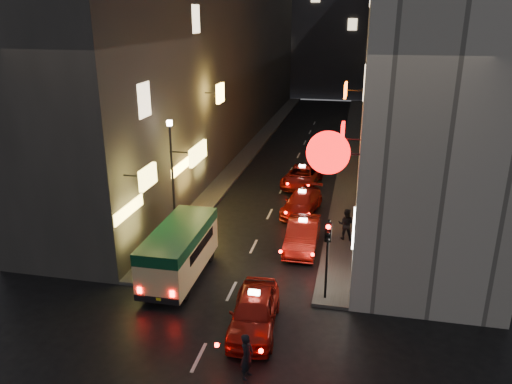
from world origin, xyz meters
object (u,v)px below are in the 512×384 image
Objects in this scene: minibus at (179,247)px; traffic_light at (328,243)px; pedestrian_crossing at (247,353)px; taxi_near at (254,309)px; lamp_post at (172,172)px.

traffic_light is at bearing -6.58° from minibus.
taxi_near is at bearing 17.78° from pedestrian_crossing.
taxi_near reaches higher than pedestrian_crossing.
lamp_post is at bearing 151.09° from traffic_light.
minibus reaches higher than pedestrian_crossing.
lamp_post reaches higher than pedestrian_crossing.
minibus is 0.90× the size of lamp_post.
traffic_light reaches higher than pedestrian_crossing.
traffic_light is at bearing -28.91° from lamp_post.
lamp_post is at bearing 42.80° from pedestrian_crossing.
traffic_light is 9.42m from lamp_post.
minibus is 7.34m from pedestrian_crossing.
taxi_near is 1.57× the size of traffic_light.
traffic_light reaches higher than taxi_near.
traffic_light is (6.56, -0.76, 1.17)m from minibus.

